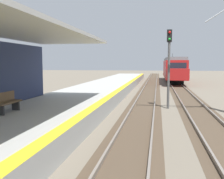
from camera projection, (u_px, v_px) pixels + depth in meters
station_platform at (55, 112)px, 13.71m from camera, size 5.00×80.00×0.91m
track_pair_nearest_platform at (143, 109)px, 16.90m from camera, size 2.34×120.00×0.16m
track_pair_middle at (197, 111)px, 16.31m from camera, size 2.34×120.00×0.16m
approaching_train at (174, 68)px, 42.29m from camera, size 2.93×19.60×4.76m
rail_signal_post at (169, 61)px, 17.01m from camera, size 0.32×0.34×5.20m
platform_bench at (7, 102)px, 11.17m from camera, size 0.45×1.60×0.88m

